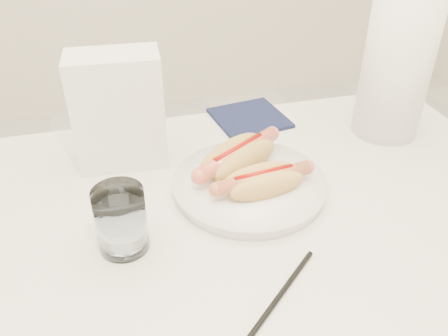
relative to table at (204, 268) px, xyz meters
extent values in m
cube|color=silver|center=(0.00, 0.00, 0.04)|extent=(1.20, 0.80, 0.04)
cylinder|color=silver|center=(0.54, 0.34, -0.34)|extent=(0.04, 0.04, 0.71)
cylinder|color=white|center=(0.10, 0.10, 0.07)|extent=(0.33, 0.33, 0.02)
ellipsoid|color=tan|center=(0.10, 0.13, 0.11)|extent=(0.15, 0.11, 0.05)
ellipsoid|color=tan|center=(0.09, 0.15, 0.11)|extent=(0.15, 0.11, 0.05)
ellipsoid|color=tan|center=(0.09, 0.14, 0.09)|extent=(0.14, 0.12, 0.03)
cylinder|color=#E56850|center=(0.09, 0.14, 0.11)|extent=(0.17, 0.12, 0.03)
cylinder|color=#990A05|center=(0.09, 0.14, 0.12)|extent=(0.10, 0.07, 0.01)
ellipsoid|color=#E0AB57|center=(0.12, 0.05, 0.10)|extent=(0.13, 0.05, 0.04)
ellipsoid|color=#E0AB57|center=(0.11, 0.08, 0.10)|extent=(0.13, 0.05, 0.04)
ellipsoid|color=#E0AB57|center=(0.11, 0.07, 0.09)|extent=(0.12, 0.06, 0.02)
cylinder|color=#C76A46|center=(0.11, 0.07, 0.11)|extent=(0.16, 0.05, 0.02)
cylinder|color=#990A05|center=(0.11, 0.07, 0.12)|extent=(0.10, 0.02, 0.01)
cylinder|color=silver|center=(-0.11, 0.02, 0.11)|extent=(0.07, 0.07, 0.10)
cylinder|color=black|center=(0.05, -0.15, 0.06)|extent=(0.18, 0.16, 0.01)
cube|color=white|center=(-0.09, 0.25, 0.16)|extent=(0.16, 0.10, 0.21)
cube|color=#111635|center=(0.18, 0.35, 0.06)|extent=(0.17, 0.17, 0.01)
cylinder|color=white|center=(0.44, 0.23, 0.21)|extent=(0.16, 0.16, 0.29)
camera|label=1|loc=(-0.10, -0.52, 0.55)|focal=37.87mm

